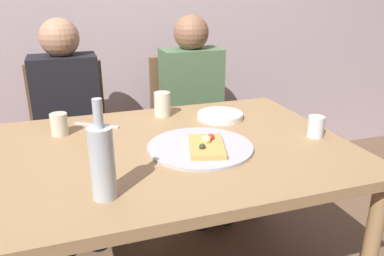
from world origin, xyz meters
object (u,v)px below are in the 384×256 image
object	(u,v)px
tumbler_near	(59,124)
table_knife	(97,125)
plate_stack	(220,116)
pizza_slice_last	(207,145)
dining_table	(172,163)
wine_glass	(316,127)
pizza_tray	(200,147)
chair_left	(70,131)
wine_bottle	(102,161)
guest_in_sweater	(69,118)
chair_right	(188,118)
tumbler_far	(162,104)
guest_in_beanie	(196,105)

from	to	relation	value
tumbler_near	table_knife	bearing A→B (deg)	22.24
plate_stack	table_knife	world-z (taller)	plate_stack
pizza_slice_last	tumbler_near	bearing A→B (deg)	145.71
dining_table	wine_glass	distance (m)	0.62
pizza_tray	chair_left	world-z (taller)	chair_left
pizza_slice_last	plate_stack	world-z (taller)	pizza_slice_last
wine_bottle	guest_in_sweater	world-z (taller)	guest_in_sweater
table_knife	chair_right	bearing A→B (deg)	-102.03
tumbler_near	table_knife	size ratio (longest dim) A/B	0.43
tumbler_far	chair_left	world-z (taller)	chair_left
wine_bottle	pizza_slice_last	bearing A→B (deg)	28.49
wine_bottle	tumbler_near	size ratio (longest dim) A/B	3.25
wine_bottle	guest_in_sweater	bearing A→B (deg)	94.34
tumbler_far	chair_right	xyz separation A→B (m)	(0.30, 0.53, -0.27)
table_knife	guest_in_sweater	bearing A→B (deg)	-38.79
pizza_tray	wine_bottle	bearing A→B (deg)	-147.23
dining_table	pizza_slice_last	world-z (taller)	pizza_slice_last
plate_stack	chair_right	bearing A→B (deg)	85.35
dining_table	pizza_tray	size ratio (longest dim) A/B	3.40
wine_bottle	chair_left	bearing A→B (deg)	93.80
wine_bottle	wine_glass	world-z (taller)	wine_bottle
tumbler_near	wine_bottle	bearing A→B (deg)	-78.33
wine_glass	chair_left	xyz separation A→B (m)	(-0.98, 1.00, -0.26)
wine_bottle	guest_in_beanie	distance (m)	1.27
wine_bottle	table_knife	xyz separation A→B (m)	(0.04, 0.65, -0.12)
wine_glass	guest_in_sweater	world-z (taller)	guest_in_sweater
wine_bottle	tumbler_near	bearing A→B (deg)	101.67
tumbler_far	wine_glass	world-z (taller)	tumbler_far
pizza_slice_last	plate_stack	bearing A→B (deg)	59.96
dining_table	table_knife	bearing A→B (deg)	127.68
pizza_slice_last	tumbler_far	bearing A→B (deg)	96.52
pizza_slice_last	wine_bottle	world-z (taller)	wine_bottle
wine_glass	guest_in_beanie	xyz separation A→B (m)	(-0.23, 0.85, -0.13)
pizza_slice_last	chair_left	size ratio (longest dim) A/B	0.27
table_knife	chair_right	size ratio (longest dim) A/B	0.24
wine_bottle	table_knife	world-z (taller)	wine_bottle
wine_glass	plate_stack	distance (m)	0.45
pizza_slice_last	guest_in_beanie	size ratio (longest dim) A/B	0.21
pizza_slice_last	guest_in_beanie	world-z (taller)	guest_in_beanie
table_knife	pizza_slice_last	bearing A→B (deg)	166.75
plate_stack	chair_right	size ratio (longest dim) A/B	0.24
tumbler_near	guest_in_beanie	bearing A→B (deg)	31.74
chair_left	chair_right	bearing A→B (deg)	-180.00
table_knife	chair_left	bearing A→B (deg)	-42.81
tumbler_far	plate_stack	xyz separation A→B (m)	(0.25, -0.12, -0.05)
wine_bottle	table_knife	bearing A→B (deg)	86.76
pizza_slice_last	wine_bottle	size ratio (longest dim) A/B	0.80
wine_glass	plate_stack	bearing A→B (deg)	129.73
pizza_tray	table_knife	size ratio (longest dim) A/B	1.88
wine_glass	chair_right	world-z (taller)	chair_right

